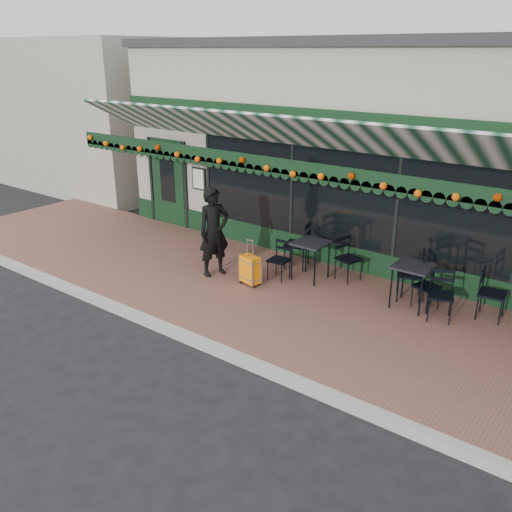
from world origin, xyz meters
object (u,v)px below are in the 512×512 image
Objects in this scene: chair_a_left at (410,274)px; chair_a_extra at (492,294)px; cafe_table_a at (414,269)px; suitcase at (250,270)px; chair_b_left at (297,245)px; chair_b_front at (279,261)px; chair_a_right at (427,287)px; woman at (214,232)px; chair_a_front at (441,296)px; cafe_table_b at (311,246)px; chair_b_right at (349,259)px.

chair_a_left is 1.42m from chair_a_extra.
suitcase is at bearing -161.73° from cafe_table_a.
chair_b_left reaches higher than chair_b_front.
chair_a_extra is at bearing 17.08° from cafe_table_a.
suitcase is at bearing -88.25° from chair_a_left.
chair_b_left is (-2.89, 0.28, 0.09)m from chair_a_right.
woman is at bearing -157.75° from chair_b_front.
suitcase reaches higher than chair_a_front.
woman is 2.28× the size of cafe_table_a.
chair_a_left is 1.07× the size of chair_a_extra.
cafe_table_b is at bearing -104.00° from chair_a_left.
suitcase is at bearing 102.42° from chair_a_extra.
chair_a_right is at bearing 30.40° from suitcase.
suitcase is 1.36m from chair_b_left.
chair_a_extra is (1.25, 0.39, -0.27)m from cafe_table_a.
chair_a_extra is (4.12, 1.33, 0.14)m from suitcase.
chair_b_left is at bearing 150.84° from chair_a_front.
suitcase is 1.15× the size of cafe_table_a.
chair_b_front is at bearing 142.73° from chair_b_right.
woman is at bearing 99.50° from chair_a_extra.
cafe_table_a is 1.02× the size of cafe_table_b.
cafe_table_b is 1.96m from chair_a_left.
chair_b_left reaches higher than cafe_table_a.
chair_a_right is at bearing 25.41° from cafe_table_a.
woman reaches higher than chair_a_extra.
chair_b_right is (-1.69, 0.31, 0.03)m from chair_a_right.
chair_a_extra reaches higher than cafe_table_b.
chair_a_left reaches higher than chair_a_extra.
chair_a_left reaches higher than chair_a_right.
chair_a_extra is (1.03, 0.28, 0.05)m from chair_a_right.
woman is 5.22m from chair_a_extra.
cafe_table_b and chair_b_front have the same top height.
woman reaches higher than chair_b_right.
chair_a_extra is (5.02, 1.34, -0.46)m from woman.
suitcase is 1.96m from chair_b_right.
chair_b_front is at bearing -43.46° from woman.
cafe_table_a is 1.55m from chair_b_right.
cafe_table_b is 2.34m from chair_a_right.
chair_a_front is (0.57, -0.17, -0.28)m from cafe_table_a.
chair_b_left is at bearing 84.48° from chair_a_extra.
chair_b_right is at bearing -38.72° from woman.
suitcase is 4.34m from chair_a_extra.
chair_a_extra reaches higher than chair_b_right.
suitcase is at bearing -120.58° from chair_b_front.
chair_a_left is 1.10× the size of chair_a_front.
chair_a_front is 0.97× the size of chair_a_extra.
chair_a_extra is at bearing 19.47° from chair_a_front.
woman is 4.43m from chair_a_front.
chair_a_left is at bearing 87.74° from chair_a_extra.
chair_b_left is (0.21, 1.33, 0.18)m from suitcase.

